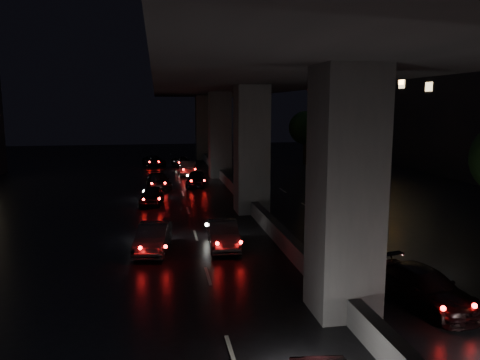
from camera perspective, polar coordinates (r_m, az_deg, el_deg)
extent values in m
plane|color=black|center=(25.44, 3.63, -6.34)|extent=(120.00, 120.00, 0.00)
cube|color=#38383B|center=(15.26, 12.71, -1.54)|extent=(2.00, 2.00, 8.00)
cube|color=#38383B|center=(29.53, 1.41, 3.72)|extent=(2.00, 2.00, 8.00)
cube|color=#38383B|center=(44.29, -2.47, 5.50)|extent=(2.00, 2.00, 8.00)
cube|color=#38383B|center=(59.17, -4.42, 6.38)|extent=(2.00, 2.00, 8.00)
cube|color=black|center=(29.47, 1.45, 12.96)|extent=(12.00, 80.00, 1.50)
cube|color=#38383B|center=(28.99, -10.27, 15.36)|extent=(0.40, 80.00, 1.00)
cube|color=#38383B|center=(31.25, 12.30, 14.84)|extent=(0.40, 80.00, 1.00)
cube|color=#38383B|center=(30.08, 1.39, -3.07)|extent=(0.45, 70.00, 0.85)
cube|color=black|center=(54.77, 27.13, 8.87)|extent=(12.00, 22.00, 15.00)
cylinder|color=black|center=(39.94, 14.99, 1.06)|extent=(0.44, 0.44, 2.80)
sphere|color=black|center=(39.67, 15.16, 5.11)|extent=(3.80, 3.80, 3.80)
cylinder|color=black|center=(54.75, 7.92, 3.38)|extent=(0.44, 0.44, 2.80)
sphere|color=black|center=(54.55, 7.98, 6.33)|extent=(3.80, 3.80, 3.80)
cylinder|color=#2D2D33|center=(45.33, 12.52, 6.01)|extent=(0.18, 0.18, 9.00)
cube|color=#2D2D33|center=(44.92, 11.39, 11.64)|extent=(2.40, 0.10, 0.10)
sphere|color=orange|center=(44.52, 10.04, 11.44)|extent=(0.44, 0.44, 0.44)
imported|color=black|center=(17.49, 21.50, -12.07)|extent=(2.56, 4.59, 1.26)
imported|color=black|center=(22.38, -10.53, -6.93)|extent=(1.91, 4.05, 1.28)
imported|color=black|center=(22.64, -2.08, -6.61)|extent=(1.53, 3.92, 1.27)
imported|color=black|center=(32.78, -10.71, -1.89)|extent=(1.90, 3.72, 1.21)
imported|color=black|center=(38.99, -9.92, -0.12)|extent=(2.30, 4.42, 1.22)
imported|color=black|center=(39.70, -5.41, 0.16)|extent=(2.08, 3.91, 1.27)
imported|color=#59504D|center=(46.38, -6.38, 1.47)|extent=(2.03, 4.19, 1.32)
imported|color=black|center=(52.63, -7.02, 2.23)|extent=(2.47, 4.17, 1.09)
imported|color=black|center=(53.35, -10.42, 2.29)|extent=(2.90, 4.60, 1.18)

